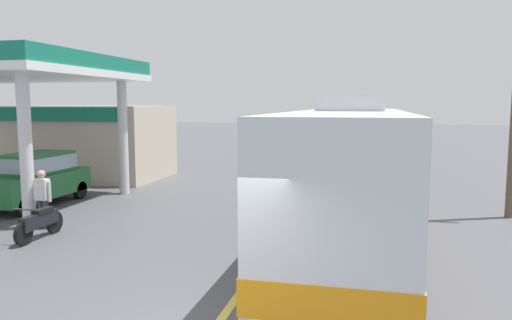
{
  "coord_description": "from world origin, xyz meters",
  "views": [
    {
      "loc": [
        2.31,
        -5.79,
        3.5
      ],
      "look_at": [
        -1.5,
        10.0,
        1.6
      ],
      "focal_mm": 33.83,
      "sensor_mm": 36.0,
      "label": 1
    }
  ],
  "objects_px": {
    "minibus_opposing_lane": "(291,137)",
    "motorcycle_parked_forecourt": "(40,222)",
    "pedestrian_near_pump": "(42,196)",
    "car_at_pump": "(36,176)",
    "coach_bus_main": "(349,177)"
  },
  "relations": [
    {
      "from": "minibus_opposing_lane",
      "to": "motorcycle_parked_forecourt",
      "type": "xyz_separation_m",
      "value": [
        -3.51,
        -18.55,
        -1.03
      ]
    },
    {
      "from": "motorcycle_parked_forecourt",
      "to": "pedestrian_near_pump",
      "type": "distance_m",
      "value": 1.2
    },
    {
      "from": "motorcycle_parked_forecourt",
      "to": "car_at_pump",
      "type": "bearing_deg",
      "value": 128.88
    },
    {
      "from": "minibus_opposing_lane",
      "to": "pedestrian_near_pump",
      "type": "bearing_deg",
      "value": -103.09
    },
    {
      "from": "car_at_pump",
      "to": "motorcycle_parked_forecourt",
      "type": "bearing_deg",
      "value": -51.12
    },
    {
      "from": "car_at_pump",
      "to": "coach_bus_main",
      "type": "bearing_deg",
      "value": -12.61
    },
    {
      "from": "coach_bus_main",
      "to": "pedestrian_near_pump",
      "type": "height_order",
      "value": "coach_bus_main"
    },
    {
      "from": "car_at_pump",
      "to": "minibus_opposing_lane",
      "type": "distance_m",
      "value": 16.27
    },
    {
      "from": "car_at_pump",
      "to": "pedestrian_near_pump",
      "type": "bearing_deg",
      "value": -49.21
    },
    {
      "from": "pedestrian_near_pump",
      "to": "car_at_pump",
      "type": "bearing_deg",
      "value": 130.79
    },
    {
      "from": "coach_bus_main",
      "to": "motorcycle_parked_forecourt",
      "type": "bearing_deg",
      "value": -171.22
    },
    {
      "from": "motorcycle_parked_forecourt",
      "to": "pedestrian_near_pump",
      "type": "relative_size",
      "value": 1.08
    },
    {
      "from": "coach_bus_main",
      "to": "minibus_opposing_lane",
      "type": "relative_size",
      "value": 1.8
    },
    {
      "from": "coach_bus_main",
      "to": "car_at_pump",
      "type": "bearing_deg",
      "value": 167.39
    },
    {
      "from": "car_at_pump",
      "to": "minibus_opposing_lane",
      "type": "bearing_deg",
      "value": 66.76
    }
  ]
}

